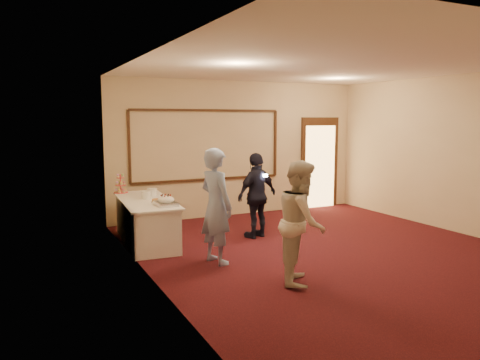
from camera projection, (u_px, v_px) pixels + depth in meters
name	position (u px, v px, depth m)	size (l,w,h in m)	color
floor	(334.00, 253.00, 7.61)	(7.00, 7.00, 0.00)	black
room_walls	(337.00, 128.00, 7.35)	(6.04, 7.04, 3.02)	beige
wall_molding	(208.00, 145.00, 10.15)	(3.45, 0.04, 1.55)	black
doorway	(319.00, 163.00, 11.48)	(1.05, 0.07, 2.20)	black
buffet_table	(146.00, 221.00, 8.20)	(0.99, 2.22, 0.77)	white
pavlova_tray	(166.00, 201.00, 7.58)	(0.32, 0.47, 0.17)	silver
cupcake_stand	(121.00, 186.00, 8.87)	(0.27, 0.27, 0.39)	#EE4649
plate_stack_a	(146.00, 195.00, 8.20)	(0.17, 0.17, 0.15)	white
plate_stack_b	(152.00, 192.00, 8.50)	(0.17, 0.17, 0.14)	white
tart	(158.00, 201.00, 7.89)	(0.25, 0.25, 0.05)	white
man	(216.00, 206.00, 6.99)	(0.64, 0.42, 1.75)	#88A0D9
woman	(301.00, 222.00, 6.18)	(0.79, 0.62, 1.63)	silver
guest	(257.00, 195.00, 8.54)	(0.91, 0.38, 1.56)	black
camera_flash	(265.00, 176.00, 8.36)	(0.07, 0.04, 0.05)	white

